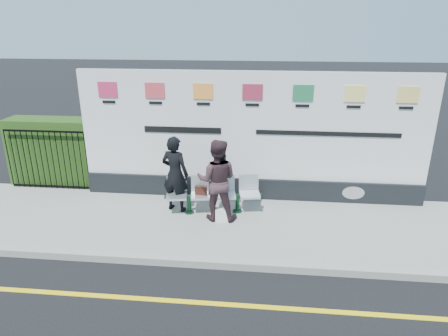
# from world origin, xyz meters

# --- Properties ---
(ground) EXTENTS (80.00, 80.00, 0.00)m
(ground) POSITION_xyz_m (0.00, 0.00, 0.00)
(ground) COLOR black
(pavement) EXTENTS (14.00, 3.00, 0.12)m
(pavement) POSITION_xyz_m (0.00, 2.50, 0.06)
(pavement) COLOR gray
(pavement) RESTS_ON ground
(kerb) EXTENTS (14.00, 0.18, 0.14)m
(kerb) POSITION_xyz_m (0.00, 1.00, 0.07)
(kerb) COLOR gray
(kerb) RESTS_ON ground
(yellow_line) EXTENTS (14.00, 0.10, 0.01)m
(yellow_line) POSITION_xyz_m (0.00, 0.00, 0.00)
(yellow_line) COLOR yellow
(yellow_line) RESTS_ON ground
(billboard) EXTENTS (8.00, 0.30, 3.00)m
(billboard) POSITION_xyz_m (0.50, 3.85, 1.42)
(billboard) COLOR black
(billboard) RESTS_ON pavement
(hedge) EXTENTS (2.35, 0.70, 1.70)m
(hedge) POSITION_xyz_m (-4.58, 4.30, 0.97)
(hedge) COLOR #264615
(hedge) RESTS_ON pavement
(railing) EXTENTS (2.05, 0.06, 1.54)m
(railing) POSITION_xyz_m (-4.58, 3.85, 0.89)
(railing) COLOR black
(railing) RESTS_ON pavement
(bench) EXTENTS (2.11, 0.85, 0.44)m
(bench) POSITION_xyz_m (-0.28, 2.91, 0.34)
(bench) COLOR silver
(bench) RESTS_ON pavement
(woman_left) EXTENTS (0.72, 0.57, 1.72)m
(woman_left) POSITION_xyz_m (-1.13, 2.98, 0.98)
(woman_left) COLOR black
(woman_left) RESTS_ON pavement
(woman_right) EXTENTS (0.87, 0.68, 1.77)m
(woman_right) POSITION_xyz_m (-0.16, 2.64, 1.01)
(woman_right) COLOR #3B262B
(woman_right) RESTS_ON pavement
(handbag_brown) EXTENTS (0.26, 0.13, 0.20)m
(handbag_brown) POSITION_xyz_m (-0.55, 2.87, 0.66)
(handbag_brown) COLOR black
(handbag_brown) RESTS_ON bench
(carrier_bag_white) EXTENTS (0.27, 0.16, 0.27)m
(carrier_bag_white) POSITION_xyz_m (-0.05, 2.54, 0.26)
(carrier_bag_white) COLOR white
(carrier_bag_white) RESTS_ON pavement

